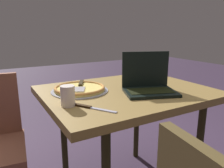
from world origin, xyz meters
The scene contains 6 objects.
dining_table centered at (0.00, 0.00, 0.70)m, with size 1.06×0.83×0.77m.
laptop centered at (0.09, -0.11, 0.83)m, with size 0.37×0.32×0.25m.
pizza_plate centered at (0.30, 0.15, 0.79)m, with size 0.22×0.22×0.04m.
pizza_tray centered at (-0.28, 0.12, 0.79)m, with size 0.36×0.36×0.03m.
table_knife centered at (-0.35, -0.20, 0.78)m, with size 0.15×0.22×0.01m.
drink_cup centered at (-0.44, -0.11, 0.83)m, with size 0.07×0.07×0.11m.
Camera 1 is at (-0.78, -1.16, 1.16)m, focal length 35.51 mm.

